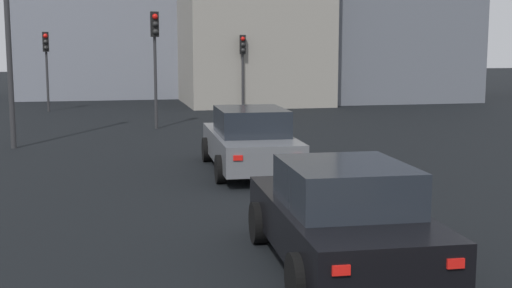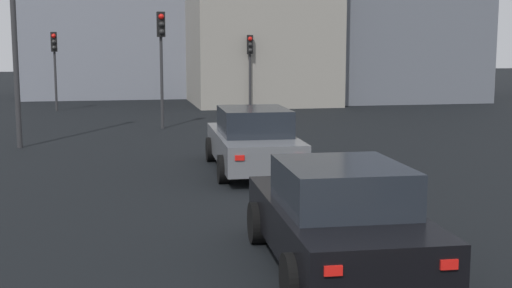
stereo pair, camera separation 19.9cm
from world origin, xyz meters
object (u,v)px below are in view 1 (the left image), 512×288
object	(u,v)px
car_grey_left_lead	(250,140)
car_black_left_second	(341,217)
traffic_light_near_left	(243,56)
traffic_light_far_left	(46,54)
traffic_light_near_right	(155,45)

from	to	relation	value
car_grey_left_lead	car_black_left_second	world-z (taller)	car_grey_left_lead
traffic_light_near_left	car_black_left_second	bearing A→B (deg)	-1.85
car_black_left_second	traffic_light_near_left	bearing A→B (deg)	-5.70
car_black_left_second	traffic_light_far_left	xyz separation A→B (m)	(24.29, 5.78, 1.93)
car_grey_left_lead	traffic_light_near_right	world-z (taller)	traffic_light_near_right
car_grey_left_lead	traffic_light_near_right	bearing A→B (deg)	12.31
traffic_light_near_left	traffic_light_near_right	world-z (taller)	traffic_light_near_right
traffic_light_near_left	traffic_light_near_right	distance (m)	8.01
car_black_left_second	traffic_light_far_left	world-z (taller)	traffic_light_far_left
car_black_left_second	traffic_light_near_left	size ratio (longest dim) A/B	1.22
car_black_left_second	traffic_light_near_left	xyz separation A→B (m)	(23.08, -3.21, 1.84)
car_black_left_second	traffic_light_far_left	distance (m)	25.04
car_grey_left_lead	traffic_light_near_left	size ratio (longest dim) A/B	1.37
car_grey_left_lead	traffic_light_near_left	bearing A→B (deg)	-8.42
car_black_left_second	traffic_light_near_right	size ratio (longest dim) A/B	1.02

